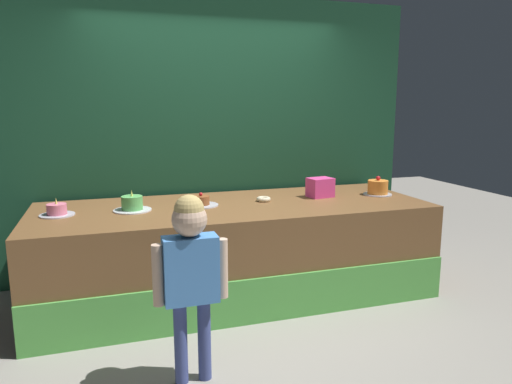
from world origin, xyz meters
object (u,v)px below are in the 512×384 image
(donut, at_px, (264,199))
(cake_center_left, at_px, (132,204))
(pink_box, at_px, (320,187))
(cake_far_left, at_px, (57,211))
(child_figure, at_px, (191,264))
(cake_center_right, at_px, (201,202))
(cake_far_right, at_px, (378,188))

(donut, height_order, cake_center_left, cake_center_left)
(donut, bearing_deg, pink_box, 3.12)
(cake_far_left, bearing_deg, child_figure, -56.79)
(child_figure, distance_m, cake_center_right, 1.32)
(cake_center_right, bearing_deg, child_figure, -103.99)
(donut, distance_m, cake_far_right, 1.15)
(cake_center_left, bearing_deg, pink_box, 2.10)
(cake_far_left, relative_size, cake_center_left, 0.87)
(cake_center_right, xyz_separation_m, cake_far_right, (1.72, -0.03, 0.03))
(donut, bearing_deg, cake_far_right, -2.23)
(cake_center_left, bearing_deg, donut, 1.59)
(cake_center_right, bearing_deg, cake_far_right, -1.04)
(pink_box, height_order, cake_center_right, pink_box)
(cake_far_right, bearing_deg, cake_far_left, 179.59)
(cake_center_left, relative_size, cake_far_right, 1.13)
(cake_center_left, distance_m, cake_far_right, 2.29)
(child_figure, height_order, cake_far_left, child_figure)
(donut, height_order, cake_far_right, cake_far_right)
(cake_far_left, bearing_deg, cake_center_left, -0.79)
(donut, bearing_deg, cake_center_right, -178.65)
(child_figure, relative_size, pink_box, 5.21)
(pink_box, bearing_deg, cake_far_right, -7.54)
(cake_far_right, bearing_deg, child_figure, -148.58)
(cake_center_right, height_order, cake_far_right, cake_far_right)
(donut, relative_size, cake_far_right, 0.47)
(pink_box, relative_size, cake_center_left, 0.73)
(child_figure, relative_size, cake_center_right, 3.91)
(pink_box, height_order, cake_far_left, pink_box)
(child_figure, height_order, pink_box, child_figure)
(donut, height_order, cake_center_right, cake_center_right)
(child_figure, distance_m, cake_center_left, 1.29)
(donut, bearing_deg, cake_center_left, -178.41)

